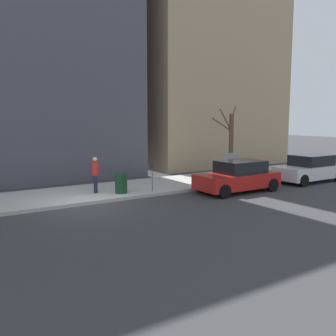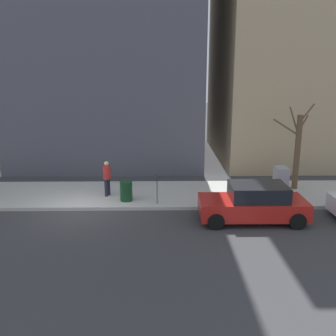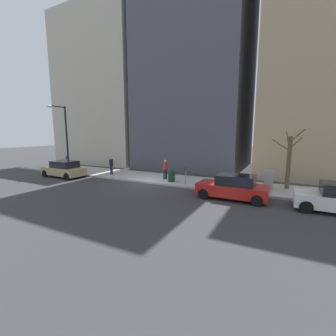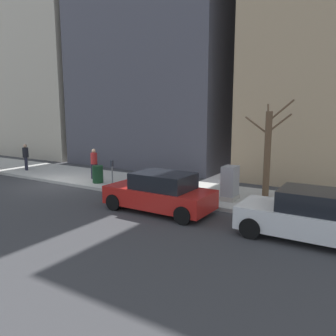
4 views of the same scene
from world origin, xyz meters
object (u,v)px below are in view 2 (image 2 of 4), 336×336
object	(u,v)px
parked_car_red	(254,203)
utility_box	(281,182)
bare_tree	(297,149)
parking_meter	(157,186)
pedestrian_near_meter	(107,176)
trash_bin	(126,191)

from	to	relation	value
parked_car_red	utility_box	distance (m)	3.12
bare_tree	parking_meter	bearing A→B (deg)	107.70
parking_meter	pedestrian_near_meter	distance (m)	2.63
parked_car_red	utility_box	bearing A→B (deg)	-35.80
parked_car_red	parking_meter	bearing A→B (deg)	67.24
bare_tree	trash_bin	bearing A→B (deg)	101.89
parked_car_red	parking_meter	distance (m)	4.22
bare_tree	pedestrian_near_meter	distance (m)	9.33
pedestrian_near_meter	utility_box	bearing A→B (deg)	105.09
trash_bin	pedestrian_near_meter	xyz separation A→B (m)	(0.73, 0.95, 0.49)
parking_meter	pedestrian_near_meter	xyz separation A→B (m)	(1.18, 2.35, 0.11)
parking_meter	trash_bin	world-z (taller)	parking_meter
parking_meter	trash_bin	distance (m)	1.52
parked_car_red	parking_meter	size ratio (longest dim) A/B	3.12
parking_meter	utility_box	world-z (taller)	utility_box
bare_tree	trash_bin	xyz separation A→B (m)	(-1.74, 8.26, -1.55)
parked_car_red	bare_tree	distance (m)	5.08
bare_tree	pedestrian_near_meter	xyz separation A→B (m)	(-1.01, 9.21, -1.06)
parked_car_red	pedestrian_near_meter	distance (m)	6.85
trash_bin	pedestrian_near_meter	bearing A→B (deg)	52.68
parking_meter	bare_tree	distance (m)	7.30
parking_meter	pedestrian_near_meter	bearing A→B (deg)	63.41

